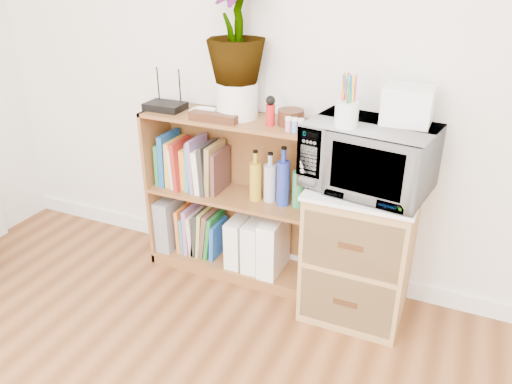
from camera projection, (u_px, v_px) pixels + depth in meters
The scene contains 21 objects.
skirting_board at pixel (297, 262), 3.00m from camera, with size 4.00×0.02×0.10m, color white.
bookshelf at pixel (233, 198), 2.83m from camera, with size 1.00×0.30×0.95m, color brown.
wicker_unit at pixel (359, 252), 2.55m from camera, with size 0.50×0.45×0.70m, color #9E7542.
microwave at pixel (369, 157), 2.31m from camera, with size 0.57×0.38×0.31m, color white.
pen_cup at pixel (347, 114), 2.19m from camera, with size 0.10×0.10×0.11m, color white.
small_appliance at pixel (408, 105), 2.22m from camera, with size 0.21×0.18×0.17m, color white.
router at pixel (165, 106), 2.74m from camera, with size 0.21×0.15×0.04m, color black.
white_bowl at pixel (203, 112), 2.65m from camera, with size 0.13×0.13×0.03m, color white.
plant_pot at pixel (237, 100), 2.59m from camera, with size 0.22×0.22×0.18m, color white.
potted_plant at pixel (236, 27), 2.43m from camera, with size 0.30×0.30×0.54m, color #3D7C31.
trinket_box at pixel (213, 117), 2.55m from camera, with size 0.26×0.07×0.04m, color #371A0F.
kokeshi_doll at pixel (270, 115), 2.48m from camera, with size 0.05×0.05×0.11m, color #B31616.
wooden_bowl at pixel (291, 117), 2.49m from camera, with size 0.13×0.13×0.08m, color #34180E.
paint_jars at pixel (295, 127), 2.40m from camera, with size 0.11×0.04×0.06m, color pink.
file_box at pixel (172, 221), 3.09m from camera, with size 0.10×0.26×0.32m, color gray.
magazine_holder_left at pixel (239, 240), 2.92m from camera, with size 0.09×0.23×0.29m, color white.
magazine_holder_mid at pixel (256, 243), 2.88m from camera, with size 0.09×0.24×0.30m, color white.
magazine_holder_right at pixel (274, 245), 2.83m from camera, with size 0.11×0.27×0.33m, color white.
cookbooks at pixel (191, 165), 2.86m from camera, with size 0.39×0.20×0.31m.
liquor_bottles at pixel (291, 181), 2.63m from camera, with size 0.47×0.07×0.32m.
lower_books at pixel (201, 231), 3.03m from camera, with size 0.26×0.19×0.29m.
Camera 1 is at (0.80, -0.16, 1.73)m, focal length 35.00 mm.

